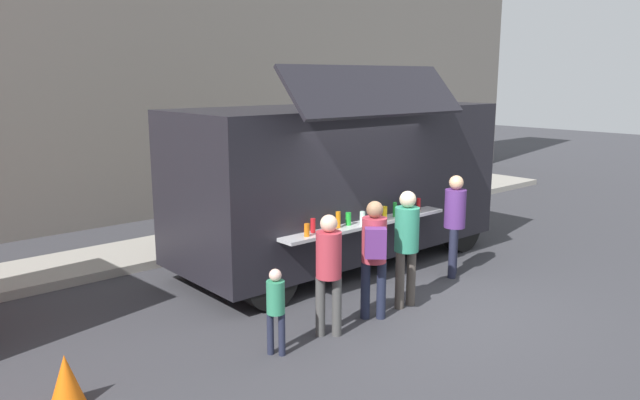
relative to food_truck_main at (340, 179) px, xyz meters
name	(u,v)px	position (x,y,z in m)	size (l,w,h in m)	color
ground_plane	(413,302)	(-0.52, -2.13, -1.51)	(60.00, 60.00, 0.00)	#38383D
curb_strip	(59,270)	(-4.00, 2.62, -1.44)	(28.00, 1.60, 0.15)	#9E998E
food_truck_main	(340,179)	(0.00, 0.00, 0.00)	(5.92, 2.93, 3.42)	black
traffic_cone_orange	(66,380)	(-5.36, -1.72, -1.24)	(0.36, 0.36, 0.55)	orange
trash_bin	(401,191)	(4.26, 2.32, -1.08)	(0.60, 0.60, 0.87)	#2D653A
customer_front_ordering	(407,239)	(-0.75, -2.18, -0.50)	(0.35, 0.35, 1.70)	#4E463F
customer_mid_with_backpack	(374,248)	(-1.44, -2.21, -0.51)	(0.50, 0.51, 1.64)	#1E2339
customer_rear_waiting	(329,264)	(-2.25, -2.20, -0.57)	(0.32, 0.32, 1.59)	#484746
customer_extra_browsing	(455,217)	(0.89, -1.79, -0.50)	(0.34, 0.34, 1.69)	#1F2135
child_near_queue	(276,304)	(-3.09, -2.19, -0.88)	(0.22, 0.22, 1.07)	#202438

